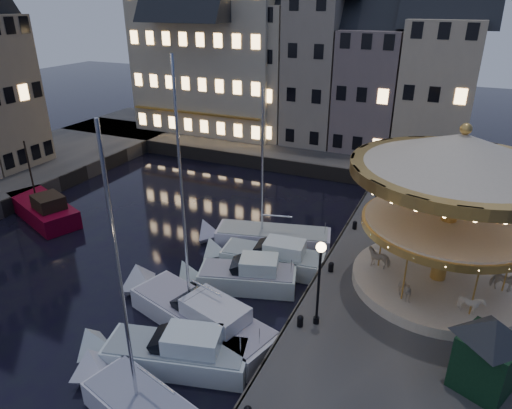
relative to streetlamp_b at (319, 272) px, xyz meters
The scene contains 26 objects.
ground 8.31m from the streetlamp_b, behind, with size 160.00×160.00×0.00m, color black.
quay_east 9.09m from the streetlamp_b, 36.33° to the left, with size 16.00×56.00×1.30m, color #474442.
quay_north 31.17m from the streetlamp_b, 119.38° to the left, with size 44.00×12.00×1.30m, color #474442.
quaywall_e 6.15m from the streetlamp_b, 103.50° to the left, with size 0.15×44.00×1.30m, color #47423A.
quaywall_n 25.03m from the streetlamp_b, 122.15° to the left, with size 48.00×0.15×1.30m, color #47423A.
streetlamp_b is the anchor object (origin of this frame).
streetlamp_c 13.50m from the streetlamp_b, 90.00° to the left, with size 0.44×0.44×4.17m.
bollard_b 2.54m from the streetlamp_b, 140.19° to the right, with size 0.30×0.30×0.57m.
bollard_c 5.14m from the streetlamp_b, 97.59° to the left, with size 0.30×0.30×0.57m.
bollard_d 10.30m from the streetlamp_b, 93.43° to the left, with size 0.30×0.30×0.57m.
townhouse_na 39.60m from the streetlamp_b, 132.64° to the left, with size 5.50×8.00×12.80m.
townhouse_nb 36.20m from the streetlamp_b, 126.23° to the left, with size 6.16×8.00×13.80m.
townhouse_nc 33.09m from the streetlamp_b, 117.66° to the left, with size 6.82×8.00×14.80m.
townhouse_nd 30.95m from the streetlamp_b, 108.05° to the left, with size 5.50×8.00×15.80m.
townhouse_ne 29.51m from the streetlamp_b, 97.85° to the left, with size 6.16×8.00×12.80m.
townhouse_nf 29.38m from the streetlamp_b, 85.96° to the left, with size 6.82×8.00×13.80m.
hotel_corner 36.38m from the streetlamp_b, 126.17° to the left, with size 17.60×9.00×16.80m.
motorboat_a 9.00m from the streetlamp_b, 126.86° to the right, with size 6.59×3.57×10.87m.
motorboat_b 7.51m from the streetlamp_b, 144.87° to the right, with size 7.38×3.76×2.15m.
motorboat_c 6.75m from the streetlamp_b, 169.72° to the right, with size 9.20×4.72×12.27m.
motorboat_d 6.89m from the streetlamp_b, 151.80° to the left, with size 6.42×3.68×2.15m.
motorboat_e 7.89m from the streetlamp_b, 132.10° to the left, with size 7.16×2.72×2.15m.
motorboat_f 10.44m from the streetlamp_b, 127.37° to the left, with size 8.43×4.07×11.20m.
red_fishing_boat 22.99m from the streetlamp_b, 168.03° to the left, with size 7.68×4.93×5.88m.
carousel 7.72m from the streetlamp_b, 48.52° to the left, with size 9.76×9.76×8.54m.
ticket_kiosk 6.92m from the streetlamp_b, ahead, with size 3.03×3.03×3.55m.
Camera 1 is at (11.64, -15.38, 14.77)m, focal length 32.00 mm.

